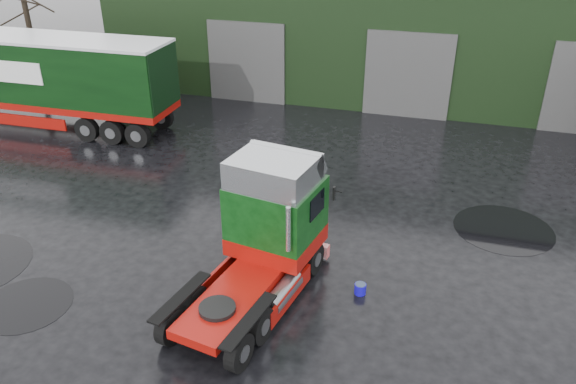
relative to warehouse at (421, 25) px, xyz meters
The scene contains 8 objects.
ground 20.35m from the warehouse, 95.71° to the right, with size 100.00×100.00×0.00m, color black.
warehouse is the anchor object (origin of this frame).
hero_tractor 21.55m from the warehouse, 96.22° to the right, with size 2.46×5.80×3.60m, color #0B350F, non-canonical shape.
trailer_left 20.03m from the warehouse, 143.20° to the right, with size 2.72×13.32×4.14m, color silver, non-canonical shape.
wash_bucket 20.35m from the warehouse, 88.90° to the right, with size 0.31×0.31×0.29m, color #1208B9.
tree_left 20.64m from the warehouse, 157.17° to the right, with size 4.40×4.40×8.50m, color black, non-canonical shape.
puddle_0 24.58m from the warehouse, 108.83° to the right, with size 2.35×2.35×0.01m, color black.
puddle_1 16.43m from the warehouse, 74.87° to the right, with size 3.12×3.12×0.01m, color black.
Camera 1 is at (3.97, -12.17, 9.45)m, focal length 35.00 mm.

